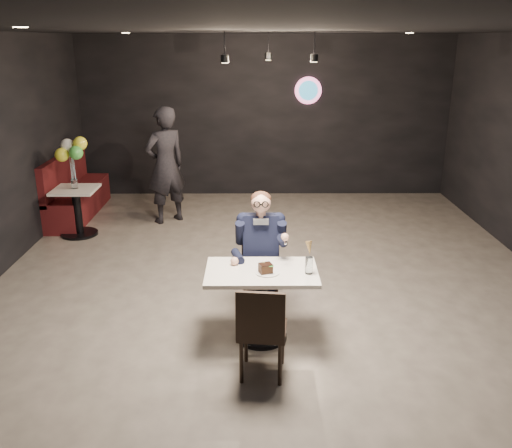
{
  "coord_description": "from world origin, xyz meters",
  "views": [
    {
      "loc": [
        -0.24,
        -5.88,
        2.89
      ],
      "look_at": [
        -0.2,
        -0.4,
        1.03
      ],
      "focal_mm": 38.0,
      "sensor_mm": 36.0,
      "label": 1
    }
  ],
  "objects_px": {
    "passerby": "(166,166)",
    "chair_far": "(261,274)",
    "main_table": "(261,305)",
    "seated_man": "(261,252)",
    "sundae_glass": "(309,265)",
    "balloon_vase": "(74,184)",
    "side_table": "(77,210)",
    "chair_near": "(263,328)",
    "booth_bench": "(77,185)"
  },
  "relations": [
    {
      "from": "main_table",
      "to": "seated_man",
      "type": "relative_size",
      "value": 0.76
    },
    {
      "from": "balloon_vase",
      "to": "passerby",
      "type": "distance_m",
      "value": 1.46
    },
    {
      "from": "side_table",
      "to": "balloon_vase",
      "type": "relative_size",
      "value": 5.32
    },
    {
      "from": "chair_near",
      "to": "balloon_vase",
      "type": "xyz_separation_m",
      "value": [
        -2.8,
        3.73,
        0.37
      ]
    },
    {
      "from": "sundae_glass",
      "to": "chair_near",
      "type": "bearing_deg",
      "value": -129.97
    },
    {
      "from": "booth_bench",
      "to": "side_table",
      "type": "distance_m",
      "value": 1.05
    },
    {
      "from": "seated_man",
      "to": "main_table",
      "type": "bearing_deg",
      "value": -90.0
    },
    {
      "from": "sundae_glass",
      "to": "balloon_vase",
      "type": "distance_m",
      "value": 4.55
    },
    {
      "from": "sundae_glass",
      "to": "booth_bench",
      "type": "height_order",
      "value": "booth_bench"
    },
    {
      "from": "chair_near",
      "to": "side_table",
      "type": "relative_size",
      "value": 1.15
    },
    {
      "from": "booth_bench",
      "to": "passerby",
      "type": "distance_m",
      "value": 1.68
    },
    {
      "from": "sundae_glass",
      "to": "balloon_vase",
      "type": "relative_size",
      "value": 1.12
    },
    {
      "from": "passerby",
      "to": "sundae_glass",
      "type": "bearing_deg",
      "value": 80.32
    },
    {
      "from": "main_table",
      "to": "seated_man",
      "type": "distance_m",
      "value": 0.65
    },
    {
      "from": "main_table",
      "to": "passerby",
      "type": "bearing_deg",
      "value": 111.74
    },
    {
      "from": "chair_far",
      "to": "side_table",
      "type": "xyz_separation_m",
      "value": [
        -2.8,
        2.56,
        -0.06
      ]
    },
    {
      "from": "chair_far",
      "to": "balloon_vase",
      "type": "xyz_separation_m",
      "value": [
        -2.8,
        2.56,
        0.37
      ]
    },
    {
      "from": "passerby",
      "to": "booth_bench",
      "type": "bearing_deg",
      "value": -48.35
    },
    {
      "from": "main_table",
      "to": "sundae_glass",
      "type": "bearing_deg",
      "value": -9.19
    },
    {
      "from": "seated_man",
      "to": "booth_bench",
      "type": "bearing_deg",
      "value": 131.03
    },
    {
      "from": "booth_bench",
      "to": "chair_near",
      "type": "bearing_deg",
      "value": -56.76
    },
    {
      "from": "side_table",
      "to": "chair_near",
      "type": "bearing_deg",
      "value": -53.11
    },
    {
      "from": "chair_far",
      "to": "passerby",
      "type": "relative_size",
      "value": 0.48
    },
    {
      "from": "sundae_glass",
      "to": "passerby",
      "type": "bearing_deg",
      "value": 116.99
    },
    {
      "from": "seated_man",
      "to": "side_table",
      "type": "relative_size",
      "value": 1.8
    },
    {
      "from": "chair_near",
      "to": "balloon_vase",
      "type": "relative_size",
      "value": 6.12
    },
    {
      "from": "passerby",
      "to": "chair_far",
      "type": "bearing_deg",
      "value": 78.34
    },
    {
      "from": "chair_near",
      "to": "booth_bench",
      "type": "distance_m",
      "value": 5.65
    },
    {
      "from": "chair_far",
      "to": "sundae_glass",
      "type": "height_order",
      "value": "chair_far"
    },
    {
      "from": "sundae_glass",
      "to": "side_table",
      "type": "height_order",
      "value": "sundae_glass"
    },
    {
      "from": "sundae_glass",
      "to": "balloon_vase",
      "type": "bearing_deg",
      "value": 135.63
    },
    {
      "from": "main_table",
      "to": "seated_man",
      "type": "height_order",
      "value": "seated_man"
    },
    {
      "from": "chair_far",
      "to": "seated_man",
      "type": "distance_m",
      "value": 0.26
    },
    {
      "from": "side_table",
      "to": "seated_man",
      "type": "bearing_deg",
      "value": -42.45
    },
    {
      "from": "sundae_glass",
      "to": "passerby",
      "type": "xyz_separation_m",
      "value": [
        -1.96,
        3.85,
        0.12
      ]
    },
    {
      "from": "booth_bench",
      "to": "passerby",
      "type": "xyz_separation_m",
      "value": [
        1.59,
        -0.33,
        0.42
      ]
    },
    {
      "from": "chair_far",
      "to": "seated_man",
      "type": "relative_size",
      "value": 0.64
    },
    {
      "from": "seated_man",
      "to": "booth_bench",
      "type": "xyz_separation_m",
      "value": [
        -3.1,
        3.56,
        -0.18
      ]
    },
    {
      "from": "passerby",
      "to": "seated_man",
      "type": "bearing_deg",
      "value": 78.34
    },
    {
      "from": "chair_near",
      "to": "booth_bench",
      "type": "xyz_separation_m",
      "value": [
        -3.1,
        4.73,
        0.08
      ]
    },
    {
      "from": "seated_man",
      "to": "balloon_vase",
      "type": "bearing_deg",
      "value": 137.55
    },
    {
      "from": "chair_near",
      "to": "seated_man",
      "type": "relative_size",
      "value": 0.64
    },
    {
      "from": "main_table",
      "to": "sundae_glass",
      "type": "distance_m",
      "value": 0.65
    },
    {
      "from": "chair_far",
      "to": "chair_near",
      "type": "relative_size",
      "value": 1.0
    },
    {
      "from": "sundae_glass",
      "to": "booth_bench",
      "type": "relative_size",
      "value": 0.08
    },
    {
      "from": "chair_near",
      "to": "passerby",
      "type": "xyz_separation_m",
      "value": [
        -1.51,
        4.4,
        0.49
      ]
    },
    {
      "from": "side_table",
      "to": "passerby",
      "type": "bearing_deg",
      "value": 27.49
    },
    {
      "from": "sundae_glass",
      "to": "balloon_vase",
      "type": "height_order",
      "value": "sundae_glass"
    },
    {
      "from": "balloon_vase",
      "to": "passerby",
      "type": "xyz_separation_m",
      "value": [
        1.29,
        0.67,
        0.13
      ]
    },
    {
      "from": "chair_far",
      "to": "sundae_glass",
      "type": "relative_size",
      "value": 5.46
    }
  ]
}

